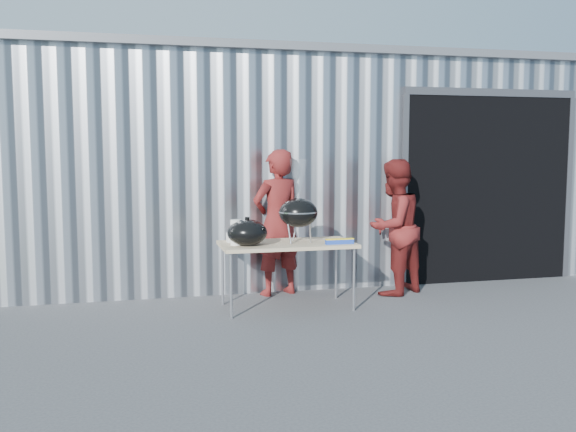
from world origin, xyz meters
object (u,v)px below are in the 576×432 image
object	(u,v)px
folding_table	(287,246)
kettle_grill	(298,206)
person_bystander	(394,227)
person_cook	(277,223)

from	to	relation	value
folding_table	kettle_grill	bearing A→B (deg)	-12.30
person_bystander	person_cook	bearing A→B (deg)	-43.37
folding_table	person_cook	world-z (taller)	person_cook
folding_table	person_bystander	size ratio (longest dim) A/B	0.89
kettle_grill	person_bystander	size ratio (longest dim) A/B	0.56
folding_table	person_cook	xyz separation A→B (m)	(0.05, 0.69, 0.19)
folding_table	person_bystander	xyz separation A→B (m)	(1.45, 0.37, 0.13)
person_bystander	kettle_grill	bearing A→B (deg)	-13.82
folding_table	kettle_grill	size ratio (longest dim) A/B	1.60
folding_table	person_bystander	distance (m)	1.51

